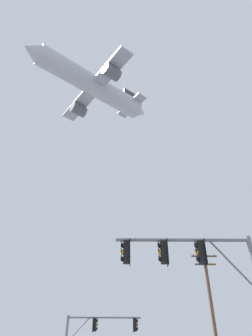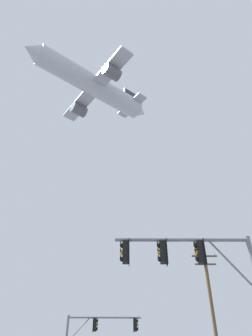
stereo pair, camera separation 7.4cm
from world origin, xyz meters
TOP-DOWN VIEW (x-y plane):
  - signal_pole_near at (3.31, 6.36)m, footprint 5.65×0.46m
  - signal_pole_far at (-2.00, 20.62)m, footprint 5.84×0.50m
  - utility_pole at (7.26, 20.09)m, footprint 2.20×0.28m
  - airplane at (-5.19, 28.00)m, footprint 20.46×16.64m

SIDE VIEW (x-z plane):
  - signal_pole_far at x=-2.00m, z-range 1.43..6.98m
  - signal_pole_near at x=3.31m, z-range 1.76..8.27m
  - utility_pole at x=7.26m, z-range 0.31..10.96m
  - airplane at x=-5.19m, z-range 38.41..44.82m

